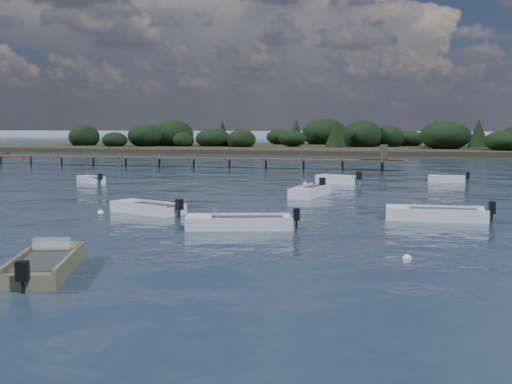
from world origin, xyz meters
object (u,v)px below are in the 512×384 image
(dinghy_mid_white_a, at_px, (239,225))
(tender_far_grey_b, at_px, (447,180))
(jetty, at_px, (156,158))
(dinghy_mid_grey, at_px, (148,210))
(dinghy_mid_white_b, at_px, (435,216))
(dinghy_extra_a, at_px, (310,193))
(tender_far_white, at_px, (337,181))
(tender_far_grey, at_px, (91,181))
(dinghy_near_olive, at_px, (45,268))

(dinghy_mid_white_a, relative_size, tender_far_grey_b, 1.59)
(dinghy_mid_white_a, distance_m, jetty, 45.95)
(tender_far_grey_b, bearing_deg, dinghy_mid_grey, -124.30)
(dinghy_mid_white_a, bearing_deg, tender_far_grey_b, 69.99)
(dinghy_mid_white_b, bearing_deg, dinghy_extra_a, 130.82)
(dinghy_extra_a, bearing_deg, dinghy_mid_grey, -123.53)
(tender_far_white, bearing_deg, dinghy_mid_white_a, -93.11)
(tender_far_grey, distance_m, dinghy_mid_grey, 20.19)
(dinghy_mid_white_a, distance_m, dinghy_mid_white_b, 10.13)
(tender_far_white, relative_size, tender_far_grey_b, 1.17)
(dinghy_mid_white_a, distance_m, dinghy_mid_grey, 7.21)
(dinghy_mid_white_b, bearing_deg, tender_far_grey_b, 86.86)
(dinghy_extra_a, distance_m, tender_far_white, 9.91)
(dinghy_mid_white_b, height_order, jetty, jetty)
(tender_far_white, bearing_deg, dinghy_mid_white_b, -68.70)
(dinghy_near_olive, bearing_deg, tender_far_white, 82.04)
(dinghy_mid_white_a, relative_size, dinghy_extra_a, 1.01)
(dinghy_mid_white_a, relative_size, dinghy_mid_grey, 1.14)
(dinghy_near_olive, height_order, dinghy_extra_a, dinghy_extra_a)
(dinghy_mid_white_b, xyz_separation_m, dinghy_mid_grey, (-14.95, -1.40, -0.01))
(dinghy_mid_white_a, bearing_deg, dinghy_mid_grey, 149.21)
(dinghy_mid_grey, bearing_deg, tender_far_white, 69.87)
(dinghy_mid_white_a, bearing_deg, dinghy_extra_a, 86.72)
(tender_far_grey, bearing_deg, tender_far_grey_b, 15.16)
(dinghy_near_olive, distance_m, jetty, 53.83)
(jetty, bearing_deg, dinghy_mid_white_b, -49.21)
(tender_far_grey, bearing_deg, dinghy_mid_grey, -52.38)
(dinghy_near_olive, relative_size, dinghy_extra_a, 0.96)
(dinghy_mid_grey, bearing_deg, tender_far_grey_b, 55.70)
(dinghy_extra_a, xyz_separation_m, jetty, (-22.58, 26.18, 0.80))
(dinghy_extra_a, height_order, dinghy_mid_grey, dinghy_extra_a)
(jetty, bearing_deg, dinghy_extra_a, -49.22)
(tender_far_grey, distance_m, jetty, 21.04)
(tender_far_white, height_order, dinghy_mid_grey, tender_far_white)
(tender_far_grey_b, bearing_deg, tender_far_grey, -164.84)
(dinghy_mid_white_b, bearing_deg, tender_far_grey, 151.86)
(tender_far_white, bearing_deg, tender_far_grey, -167.22)
(dinghy_extra_a, relative_size, tender_far_grey_b, 1.58)
(dinghy_near_olive, distance_m, tender_far_white, 34.68)
(tender_far_white, relative_size, jetty, 0.06)
(dinghy_mid_white_b, bearing_deg, jetty, 130.79)
(dinghy_near_olive, height_order, tender_far_white, tender_far_white)
(dinghy_near_olive, bearing_deg, tender_far_grey_b, 70.28)
(dinghy_extra_a, relative_size, jetty, 0.08)
(dinghy_extra_a, bearing_deg, tender_far_grey, 164.40)
(dinghy_mid_white_b, relative_size, dinghy_extra_a, 1.01)
(tender_far_grey, relative_size, tender_far_white, 0.80)
(dinghy_mid_white_b, relative_size, dinghy_near_olive, 1.05)
(dinghy_mid_white_a, bearing_deg, tender_far_grey, 133.25)
(jetty, bearing_deg, dinghy_mid_grey, -67.06)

